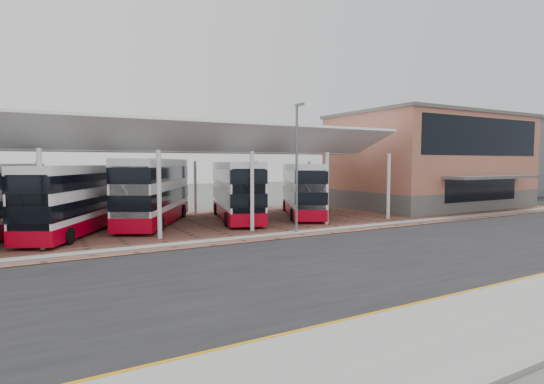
{
  "coord_description": "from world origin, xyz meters",
  "views": [
    {
      "loc": [
        -12.32,
        -15.91,
        4.49
      ],
      "look_at": [
        1.52,
        8.57,
        2.52
      ],
      "focal_mm": 28.0,
      "sensor_mm": 36.0,
      "label": 1
    }
  ],
  "objects_px": {
    "terminal": "(429,161)",
    "bus_4": "(236,191)",
    "bus_2": "(73,200)",
    "bus_5": "(302,190)",
    "bus_3": "(155,192)"
  },
  "relations": [
    {
      "from": "terminal",
      "to": "bus_2",
      "type": "relative_size",
      "value": 1.81
    },
    {
      "from": "bus_2",
      "to": "bus_4",
      "type": "relative_size",
      "value": 0.92
    },
    {
      "from": "bus_2",
      "to": "bus_4",
      "type": "xyz_separation_m",
      "value": [
        11.58,
        1.33,
        0.11
      ]
    },
    {
      "from": "bus_3",
      "to": "bus_5",
      "type": "height_order",
      "value": "bus_3"
    },
    {
      "from": "bus_2",
      "to": "bus_5",
      "type": "distance_m",
      "value": 17.41
    },
    {
      "from": "bus_3",
      "to": "bus_5",
      "type": "xyz_separation_m",
      "value": [
        11.9,
        -1.23,
        -0.19
      ]
    },
    {
      "from": "terminal",
      "to": "bus_5",
      "type": "xyz_separation_m",
      "value": [
        -15.81,
        -0.45,
        -2.47
      ]
    },
    {
      "from": "bus_4",
      "to": "bus_2",
      "type": "bearing_deg",
      "value": -157.7
    },
    {
      "from": "bus_2",
      "to": "bus_5",
      "type": "height_order",
      "value": "bus_5"
    },
    {
      "from": "terminal",
      "to": "bus_4",
      "type": "distance_m",
      "value": 21.75
    },
    {
      "from": "bus_4",
      "to": "bus_5",
      "type": "height_order",
      "value": "bus_4"
    },
    {
      "from": "bus_2",
      "to": "terminal",
      "type": "bearing_deg",
      "value": 30.51
    },
    {
      "from": "terminal",
      "to": "bus_4",
      "type": "bearing_deg",
      "value": 179.93
    },
    {
      "from": "bus_2",
      "to": "bus_5",
      "type": "bearing_deg",
      "value": 31.08
    },
    {
      "from": "terminal",
      "to": "bus_3",
      "type": "height_order",
      "value": "terminal"
    }
  ]
}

